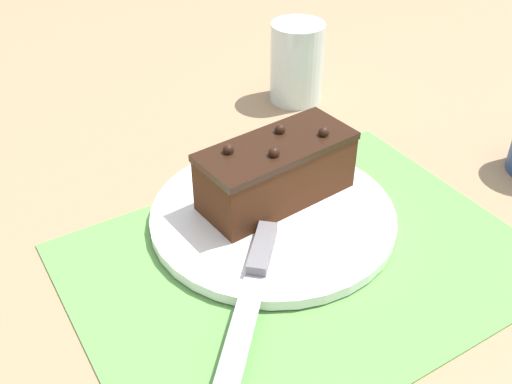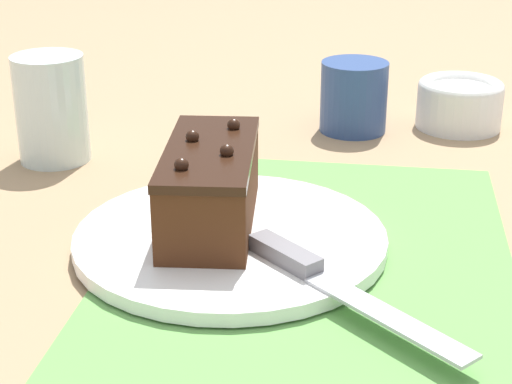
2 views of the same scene
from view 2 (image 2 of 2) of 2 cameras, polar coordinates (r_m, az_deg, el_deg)
ground_plane at (r=0.74m, az=3.68°, el=-4.51°), size 3.00×3.00×0.00m
placemat_woven at (r=0.74m, az=3.69°, el=-4.37°), size 0.46×0.34×0.00m
cake_plate at (r=0.75m, az=-1.72°, el=-3.13°), size 0.27×0.27×0.01m
chocolate_cake at (r=0.75m, az=-3.07°, el=0.45°), size 0.18×0.09×0.08m
serving_knife at (r=0.67m, az=4.06°, el=-5.42°), size 0.17×0.18×0.01m
drinking_glass at (r=0.96m, az=-13.48°, el=5.43°), size 0.08×0.08×0.12m
small_bowl at (r=1.08m, az=13.42°, el=5.84°), size 0.10×0.10×0.06m
coffee_mug at (r=1.05m, az=6.54°, el=6.37°), size 0.09×0.08×0.09m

